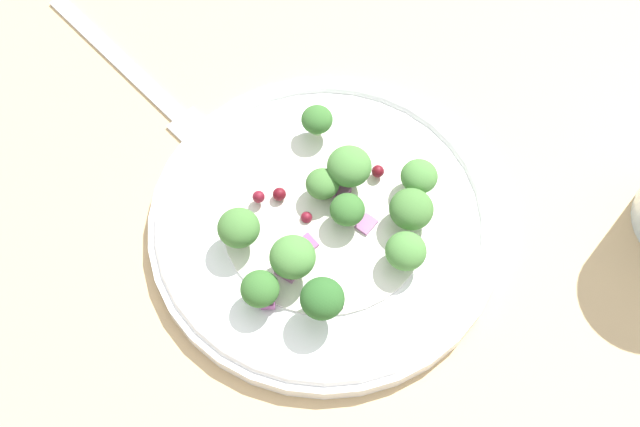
{
  "coord_description": "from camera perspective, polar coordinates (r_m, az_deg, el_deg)",
  "views": [
    {
      "loc": [
        -17.79,
        -18.45,
        49.58
      ],
      "look_at": [
        -0.47,
        -0.83,
        2.7
      ],
      "focal_mm": 47.19,
      "sensor_mm": 36.0,
      "label": 1
    }
  ],
  "objects": [
    {
      "name": "ground_plane",
      "position": [
        0.57,
        -0.25,
        -0.92
      ],
      "size": [
        180.0,
        180.0,
        2.0
      ],
      "primitive_type": "cube",
      "color": "tan"
    },
    {
      "name": "plate",
      "position": [
        0.55,
        -0.0,
        -0.9
      ],
      "size": [
        23.0,
        23.0,
        1.7
      ],
      "color": "white",
      "rests_on": "ground_plane"
    },
    {
      "name": "dressing_pool",
      "position": [
        0.54,
        -0.0,
        -0.69
      ],
      "size": [
        13.34,
        13.34,
        0.2
      ],
      "primitive_type": "cylinder",
      "color": "white",
      "rests_on": "plate"
    },
    {
      "name": "broccoli_floret_0",
      "position": [
        0.52,
        5.84,
        -2.59
      ],
      "size": [
        2.57,
        2.57,
        2.6
      ],
      "color": "#8EB77A",
      "rests_on": "plate"
    },
    {
      "name": "broccoli_floret_1",
      "position": [
        0.54,
        0.16,
        1.99
      ],
      "size": [
        2.17,
        2.17,
        2.2
      ],
      "color": "#ADD18E",
      "rests_on": "plate"
    },
    {
      "name": "broccoli_floret_2",
      "position": [
        0.51,
        -4.09,
        -5.15
      ],
      "size": [
        2.37,
        2.37,
        2.4
      ],
      "color": "#8EB77A",
      "rests_on": "plate"
    },
    {
      "name": "broccoli_floret_3",
      "position": [
        0.5,
        0.16,
        -5.82
      ],
      "size": [
        2.66,
        2.66,
        2.7
      ],
      "color": "#8EB77A",
      "rests_on": "plate"
    },
    {
      "name": "broccoli_floret_4",
      "position": [
        0.56,
        -0.2,
        6.36
      ],
      "size": [
        2.12,
        2.12,
        2.15
      ],
      "color": "#9EC684",
      "rests_on": "plate"
    },
    {
      "name": "broccoli_floret_5",
      "position": [
        0.52,
        -5.53,
        -1.01
      ],
      "size": [
        2.67,
        2.67,
        2.7
      ],
      "color": "#ADD18E",
      "rests_on": "plate"
    },
    {
      "name": "broccoli_floret_6",
      "position": [
        0.51,
        -1.87,
        -3.01
      ],
      "size": [
        2.83,
        2.83,
        2.87
      ],
      "color": "#9EC684",
      "rests_on": "plate"
    },
    {
      "name": "broccoli_floret_7",
      "position": [
        0.54,
        6.73,
        2.48
      ],
      "size": [
        2.41,
        2.41,
        2.44
      ],
      "color": "#8EB77A",
      "rests_on": "plate"
    },
    {
      "name": "broccoli_floret_8",
      "position": [
        0.53,
        1.86,
        0.23
      ],
      "size": [
        2.24,
        2.24,
        2.27
      ],
      "color": "#8EB77A",
      "rests_on": "plate"
    },
    {
      "name": "broccoli_floret_9",
      "position": [
        0.54,
        2.1,
        3.08
      ],
      "size": [
        2.89,
        2.89,
        2.92
      ],
      "color": "#8EB77A",
      "rests_on": "plate"
    },
    {
      "name": "broccoli_floret_10",
      "position": [
        0.53,
        6.2,
        0.26
      ],
      "size": [
        2.82,
        2.82,
        2.86
      ],
      "color": "#8EB77A",
      "rests_on": "plate"
    },
    {
      "name": "cranberry_0",
      "position": [
        0.54,
        -0.91,
        -0.27
      ],
      "size": [
        0.76,
        0.76,
        0.76
      ],
      "primitive_type": "sphere",
      "color": "maroon",
      "rests_on": "plate"
    },
    {
      "name": "cranberry_1",
      "position": [
        0.55,
        -2.77,
        1.32
      ],
      "size": [
        0.89,
        0.89,
        0.89
      ],
      "primitive_type": "sphere",
      "color": "maroon",
      "rests_on": "plate"
    },
    {
      "name": "cranberry_2",
      "position": [
        0.55,
        3.94,
        2.87
      ],
      "size": [
        0.83,
        0.83,
        0.83
      ],
      "primitive_type": "sphere",
      "color": "maroon",
      "rests_on": "plate"
    },
    {
      "name": "cranberry_3",
      "position": [
        0.54,
        -4.19,
        1.13
      ],
      "size": [
        0.81,
        0.81,
        0.81
      ],
      "primitive_type": "sphere",
      "color": "maroon",
      "rests_on": "plate"
    },
    {
      "name": "onion_bit_0",
      "position": [
        0.52,
        1.07,
        -5.73
      ],
      "size": [
        1.49,
        1.56,
        0.4
      ],
      "primitive_type": "cube",
      "rotation": [
        0.0,
        0.0,
        2.45
      ],
      "color": "#A35B93",
      "rests_on": "plate"
    },
    {
      "name": "onion_bit_1",
      "position": [
        0.53,
        -0.95,
        -2.15
      ],
      "size": [
        1.32,
        1.23,
        0.37
      ],
      "primitive_type": "cube",
      "rotation": [
        0.0,
        0.0,
        3.07
      ],
      "color": "#934C84",
      "rests_on": "plate"
    },
    {
      "name": "onion_bit_2",
      "position": [
        0.54,
        3.16,
        -0.75
      ],
      "size": [
        1.39,
        1.15,
        0.36
      ],
      "primitive_type": "cube",
      "rotation": [
        0.0,
        0.0,
        0.13
      ],
      "color": "#A35B93",
      "rests_on": "plate"
    },
    {
      "name": "onion_bit_3",
      "position": [
        0.53,
        -2.25,
        -3.98
      ],
      "size": [
        1.24,
        1.51,
        0.6
      ],
      "primitive_type": "cube",
      "rotation": [
        0.0,
        0.0,
        0.23
      ],
      "color": "#934C84",
      "rests_on": "plate"
    },
    {
      "name": "onion_bit_4",
      "position": [
        0.52,
        -3.55,
        -5.88
      ],
      "size": [
        1.34,
        1.35,
        0.58
      ],
      "primitive_type": "cube",
      "rotation": [
        0.0,
        0.0,
        2.39
      ],
      "color": "#843D75",
      "rests_on": "plate"
    },
    {
      "name": "onion_bit_5",
      "position": [
        0.55,
        1.39,
        1.52
      ],
      "size": [
        1.21,
        1.44,
        0.5
      ],
      "primitive_type": "cube",
      "rotation": [
        0.0,
        0.0,
        0.07
      ],
      "color": "#934C84",
      "rests_on": "plate"
    },
    {
      "name": "fork",
      "position": [
        0.63,
        -12.09,
        8.91
      ],
      "size": [
        2.46,
        18.63,
        0.5
      ],
      "color": "silver",
      "rests_on": "ground_plane"
    }
  ]
}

